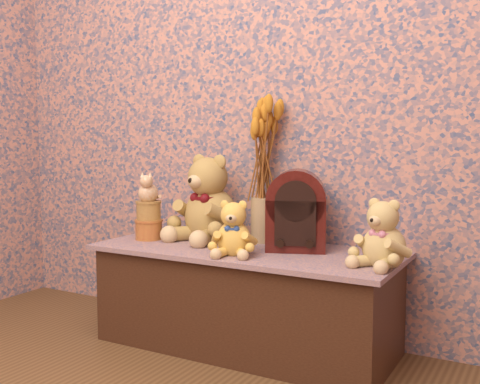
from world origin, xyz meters
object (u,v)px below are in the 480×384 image
object	(u,v)px
teddy_large	(211,194)
ceramic_vase	(264,220)
teddy_medium	(234,225)
cathedral_radio	(296,210)
biscuit_tin_lower	(149,230)
cat_figurine	(148,186)
teddy_small	(384,230)

from	to	relation	value
teddy_large	ceramic_vase	bearing A→B (deg)	28.62
teddy_medium	cathedral_radio	xyz separation A→B (m)	(0.18, 0.21, 0.05)
teddy_medium	ceramic_vase	distance (m)	0.30
biscuit_tin_lower	cat_figurine	distance (m)	0.20
teddy_large	cat_figurine	xyz separation A→B (m)	(-0.25, -0.14, 0.03)
cat_figurine	teddy_large	bearing A→B (deg)	4.18
cathedral_radio	biscuit_tin_lower	bearing A→B (deg)	168.07
teddy_medium	cat_figurine	distance (m)	0.53
cathedral_radio	biscuit_tin_lower	distance (m)	0.70
ceramic_vase	biscuit_tin_lower	world-z (taller)	ceramic_vase
teddy_small	cathedral_radio	size ratio (longest dim) A/B	0.79
teddy_small	cathedral_radio	xyz separation A→B (m)	(-0.39, 0.12, 0.03)
biscuit_tin_lower	cat_figurine	bearing A→B (deg)	0.00
teddy_large	teddy_small	bearing A→B (deg)	2.67
teddy_large	ceramic_vase	distance (m)	0.27
cathedral_radio	cat_figurine	distance (m)	0.69
cathedral_radio	teddy_small	bearing A→B (deg)	-37.52
teddy_medium	cathedral_radio	distance (m)	0.28
teddy_medium	cathedral_radio	size ratio (longest dim) A/B	0.70
cathedral_radio	ceramic_vase	xyz separation A→B (m)	(-0.20, 0.10, -0.07)
cathedral_radio	ceramic_vase	distance (m)	0.23
teddy_large	biscuit_tin_lower	size ratio (longest dim) A/B	3.43
teddy_large	cat_figurine	bearing A→B (deg)	-138.29
cat_figurine	teddy_small	bearing A→B (deg)	-25.33
teddy_small	teddy_medium	bearing A→B (deg)	-153.01
teddy_large	ceramic_vase	xyz separation A→B (m)	(0.24, 0.07, -0.11)
teddy_large	cat_figurine	size ratio (longest dim) A/B	3.02
biscuit_tin_lower	cathedral_radio	bearing A→B (deg)	8.70
teddy_small	ceramic_vase	xyz separation A→B (m)	(-0.59, 0.22, -0.03)
teddy_large	biscuit_tin_lower	distance (m)	0.33
cathedral_radio	teddy_large	bearing A→B (deg)	155.20
teddy_small	ceramic_vase	world-z (taller)	teddy_small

